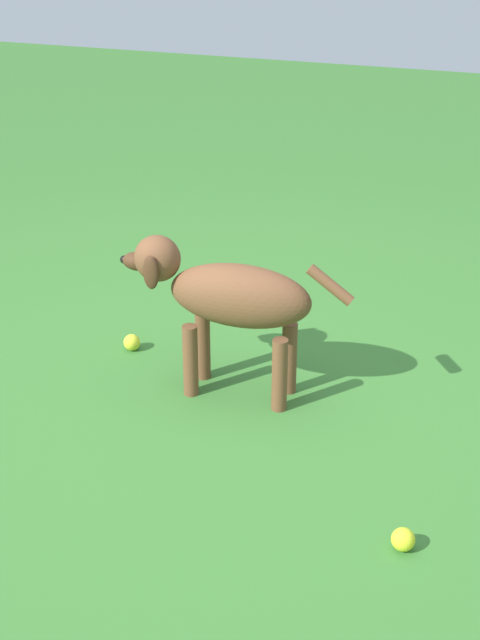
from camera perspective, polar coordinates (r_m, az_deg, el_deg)
ground at (r=3.02m, az=-3.34°, el=-5.83°), size 14.00×14.00×0.00m
dog at (r=2.94m, az=-0.91°, el=1.58°), size 0.23×0.84×0.57m
tennis_ball_0 at (r=2.44m, az=10.83°, el=-14.18°), size 0.07×0.07×0.07m
tennis_ball_1 at (r=3.40m, az=-7.23°, el=-1.49°), size 0.07×0.07×0.07m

